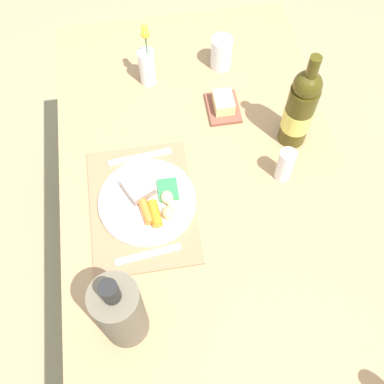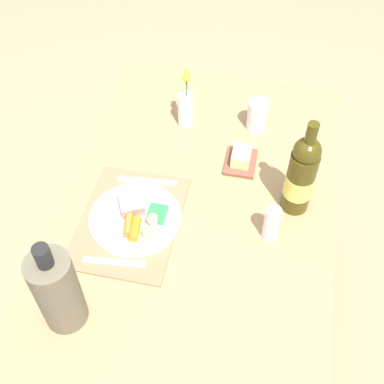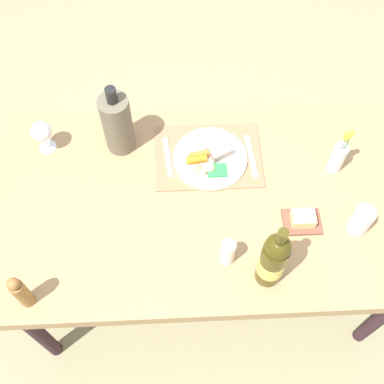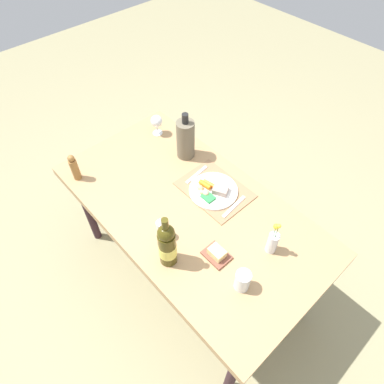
# 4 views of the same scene
# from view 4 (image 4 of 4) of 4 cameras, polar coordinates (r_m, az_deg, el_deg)

# --- Properties ---
(ground_plane) EXTENTS (8.00, 8.00, 0.00)m
(ground_plane) POSITION_cam_4_polar(r_m,az_deg,el_deg) (2.49, -0.36, -13.02)
(ground_plane) COLOR gray
(dining_table) EXTENTS (1.56, 0.84, 0.75)m
(dining_table) POSITION_cam_4_polar(r_m,az_deg,el_deg) (1.91, -0.46, -3.72)
(dining_table) COLOR #A78256
(dining_table) RESTS_ON ground_plane
(placemat) EXTENTS (0.40, 0.29, 0.01)m
(placemat) POSITION_cam_4_polar(r_m,az_deg,el_deg) (1.93, 3.83, 0.41)
(placemat) COLOR #98704D
(placemat) RESTS_ON dining_table
(dinner_plate) EXTENTS (0.28, 0.28, 0.05)m
(dinner_plate) POSITION_cam_4_polar(r_m,az_deg,el_deg) (1.91, 3.57, 0.31)
(dinner_plate) COLOR white
(dinner_plate) RESTS_ON placemat
(fork) EXTENTS (0.04, 0.19, 0.00)m
(fork) POSITION_cam_4_polar(r_m,az_deg,el_deg) (1.86, 7.08, -2.45)
(fork) COLOR silver
(fork) RESTS_ON placemat
(knife) EXTENTS (0.04, 0.18, 0.00)m
(knife) POSITION_cam_4_polar(r_m,az_deg,el_deg) (2.00, 0.76, 2.97)
(knife) COLOR silver
(knife) RESTS_ON placemat
(water_tumbler) EXTENTS (0.07, 0.07, 0.11)m
(water_tumbler) POSITION_cam_4_polar(r_m,az_deg,el_deg) (1.59, 8.49, -14.68)
(water_tumbler) COLOR silver
(water_tumbler) RESTS_ON dining_table
(flower_vase) EXTENTS (0.05, 0.05, 0.23)m
(flower_vase) POSITION_cam_4_polar(r_m,az_deg,el_deg) (1.68, 13.46, -8.14)
(flower_vase) COLOR silver
(flower_vase) RESTS_ON dining_table
(pepper_mill) EXTENTS (0.05, 0.05, 0.18)m
(pepper_mill) POSITION_cam_4_polar(r_m,az_deg,el_deg) (2.04, -19.23, 3.90)
(pepper_mill) COLOR olive
(pepper_mill) RESTS_ON dining_table
(salt_shaker) EXTENTS (0.05, 0.05, 0.12)m
(salt_shaker) POSITION_cam_4_polar(r_m,az_deg,el_deg) (1.70, -5.21, -6.28)
(salt_shaker) COLOR white
(salt_shaker) RESTS_ON dining_table
(wine_bottle) EXTENTS (0.09, 0.09, 0.33)m
(wine_bottle) POSITION_cam_4_polar(r_m,az_deg,el_deg) (1.56, -4.21, -8.89)
(wine_bottle) COLOR #413A0F
(wine_bottle) RESTS_ON dining_table
(cooler_bottle) EXTENTS (0.11, 0.11, 0.31)m
(cooler_bottle) POSITION_cam_4_polar(r_m,az_deg,el_deg) (2.04, -1.10, 8.94)
(cooler_bottle) COLOR #655C49
(cooler_bottle) RESTS_ON dining_table
(wine_glass) EXTENTS (0.08, 0.08, 0.14)m
(wine_glass) POSITION_cam_4_polar(r_m,az_deg,el_deg) (2.23, -6.00, 11.75)
(wine_glass) COLOR white
(wine_glass) RESTS_ON dining_table
(butter_dish) EXTENTS (0.13, 0.10, 0.05)m
(butter_dish) POSITION_cam_4_polar(r_m,az_deg,el_deg) (1.67, 4.20, -10.33)
(butter_dish) COLOR brown
(butter_dish) RESTS_ON dining_table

